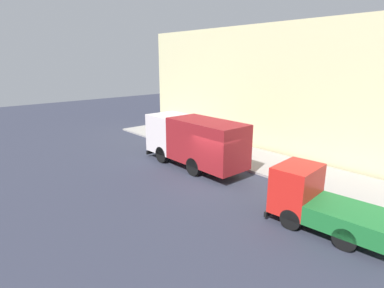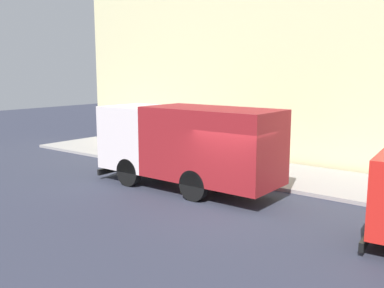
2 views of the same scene
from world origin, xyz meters
TOP-DOWN VIEW (x-y plane):
  - ground at (0.00, 0.00)m, footprint 80.00×80.00m
  - sidewalk at (5.12, 0.00)m, footprint 4.25×30.00m
  - building_facade at (7.75, 0.00)m, footprint 0.50×30.00m
  - large_utility_truck at (1.13, 2.50)m, footprint 2.38×7.45m
  - pedestrian_walking at (4.57, 5.57)m, footprint 0.52×0.52m
  - street_sign_post at (3.32, 1.07)m, footprint 0.44×0.08m

SIDE VIEW (x-z plane):
  - ground at x=0.00m, z-range 0.00..0.00m
  - sidewalk at x=5.12m, z-range 0.00..0.14m
  - pedestrian_walking at x=4.57m, z-range 0.18..1.90m
  - street_sign_post at x=3.32m, z-range 0.38..3.06m
  - large_utility_truck at x=1.13m, z-range 0.22..3.35m
  - building_facade at x=7.75m, z-range 0.00..9.06m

